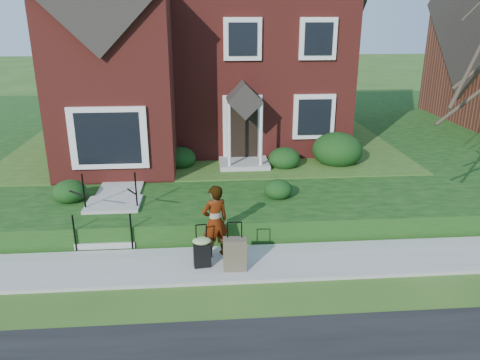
{
  "coord_description": "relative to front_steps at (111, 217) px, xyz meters",
  "views": [
    {
      "loc": [
        -0.11,
        -9.24,
        5.28
      ],
      "look_at": [
        0.8,
        2.0,
        1.32
      ],
      "focal_mm": 35.0,
      "sensor_mm": 36.0,
      "label": 1
    }
  ],
  "objects": [
    {
      "name": "woman",
      "position": [
        2.6,
        -1.49,
        0.46
      ],
      "size": [
        0.73,
        0.62,
        1.71
      ],
      "primitive_type": "imported",
      "rotation": [
        0.0,
        0.0,
        3.54
      ],
      "color": "#999999",
      "rests_on": "sidewalk"
    },
    {
      "name": "front_steps",
      "position": [
        0.0,
        0.0,
        0.0
      ],
      "size": [
        1.4,
        2.02,
        1.5
      ],
      "color": "#9E9B93",
      "rests_on": "ground"
    },
    {
      "name": "ground",
      "position": [
        2.5,
        -1.84,
        -0.47
      ],
      "size": [
        120.0,
        120.0,
        0.0
      ],
      "primitive_type": "plane",
      "color": "#2D5119",
      "rests_on": "ground"
    },
    {
      "name": "suitcase_olive",
      "position": [
        3.0,
        -2.15,
        -0.03
      ],
      "size": [
        0.51,
        0.3,
        1.09
      ],
      "rotation": [
        0.0,
        0.0,
        -0.04
      ],
      "color": "brown",
      "rests_on": "sidewalk"
    },
    {
      "name": "suitcase_black",
      "position": [
        2.3,
        -1.96,
        -0.01
      ],
      "size": [
        0.45,
        0.38,
        0.99
      ],
      "rotation": [
        0.0,
        0.0,
        0.13
      ],
      "color": "black",
      "rests_on": "sidewalk"
    },
    {
      "name": "main_house",
      "position": [
        2.29,
        7.76,
        4.79
      ],
      "size": [
        10.4,
        10.2,
        9.4
      ],
      "color": "maroon",
      "rests_on": "terrace"
    },
    {
      "name": "sidewalk",
      "position": [
        2.5,
        -1.84,
        -0.43
      ],
      "size": [
        60.0,
        1.6,
        0.08
      ],
      "primitive_type": "cube",
      "color": "#9E9B93",
      "rests_on": "ground"
    },
    {
      "name": "walkway",
      "position": [
        0.0,
        3.16,
        0.16
      ],
      "size": [
        1.2,
        6.0,
        0.06
      ],
      "primitive_type": "cube",
      "color": "#9E9B93",
      "rests_on": "terrace"
    },
    {
      "name": "terrace",
      "position": [
        6.5,
        9.06,
        -0.17
      ],
      "size": [
        44.0,
        20.0,
        0.6
      ],
      "primitive_type": "cube",
      "color": "#11360E",
      "rests_on": "ground"
    },
    {
      "name": "foundation_shrubs",
      "position": [
        3.71,
        3.29,
        0.6
      ],
      "size": [
        9.86,
        4.16,
        1.17
      ],
      "color": "black",
      "rests_on": "terrace"
    }
  ]
}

